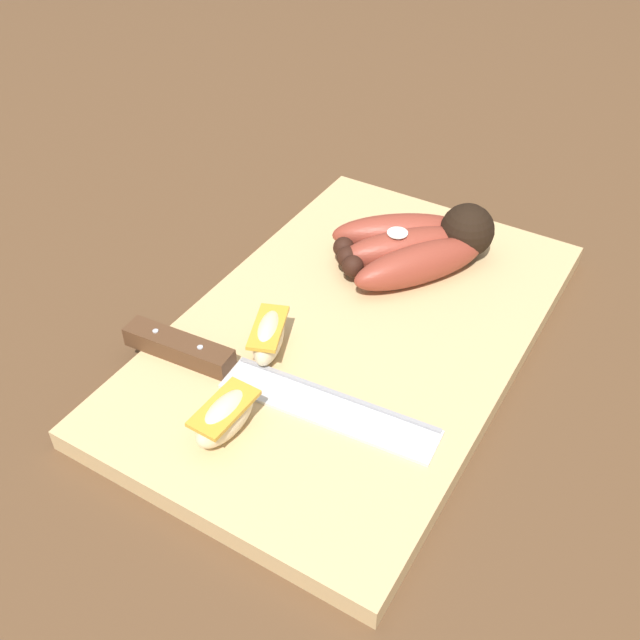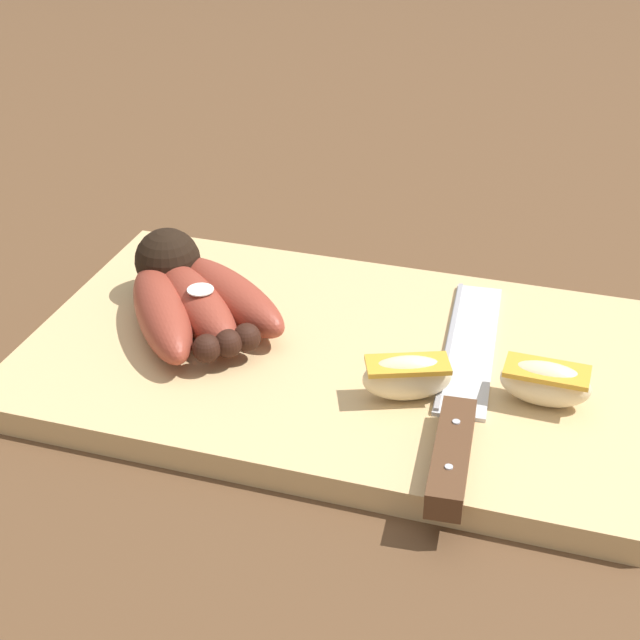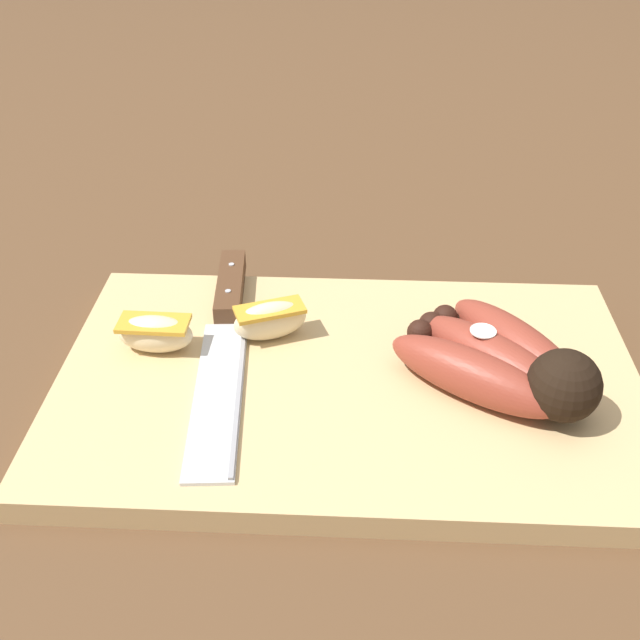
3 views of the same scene
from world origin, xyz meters
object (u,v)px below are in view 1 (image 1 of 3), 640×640
banana_bunch (419,245)px  chefs_knife (228,367)px  apple_wedge_near (225,417)px  apple_wedge_middle (269,336)px

banana_bunch → chefs_knife: banana_bunch is taller
chefs_knife → apple_wedge_near: (-0.05, -0.04, 0.01)m
apple_wedge_near → chefs_knife: bearing=35.1°
banana_bunch → apple_wedge_near: bearing=173.5°
banana_bunch → chefs_knife: 0.23m
apple_wedge_near → apple_wedge_middle: 0.09m
banana_bunch → apple_wedge_middle: (-0.18, 0.05, -0.00)m
banana_bunch → apple_wedge_middle: size_ratio=2.45×
apple_wedge_middle → banana_bunch: bearing=-16.2°
banana_bunch → chefs_knife: bearing=162.9°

